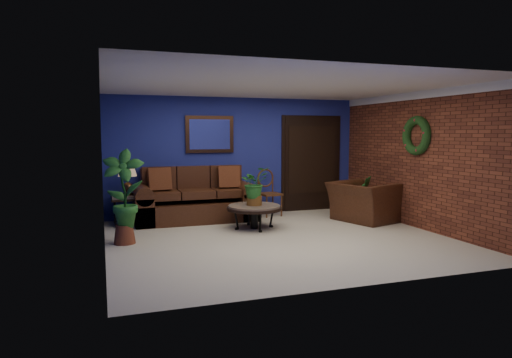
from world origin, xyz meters
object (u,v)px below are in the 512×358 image
object	(u,v)px
table_lamp	(127,175)
armchair	(364,202)
sofa	(195,203)
end_table	(128,202)
side_chair	(268,189)
coffee_table	(254,208)

from	to	relation	value
table_lamp	armchair	bearing A→B (deg)	-14.64
sofa	end_table	bearing A→B (deg)	-178.23
end_table	side_chair	xyz separation A→B (m)	(2.88, 0.07, 0.12)
side_chair	armchair	xyz separation A→B (m)	(1.57, -1.23, -0.17)
end_table	armchair	xyz separation A→B (m)	(4.45, -1.16, -0.05)
sofa	armchair	bearing A→B (deg)	-20.82
end_table	table_lamp	distance (m)	0.51
sofa	table_lamp	size ratio (longest dim) A/B	4.06
side_chair	armchair	distance (m)	2.00
coffee_table	end_table	world-z (taller)	end_table
sofa	armchair	size ratio (longest dim) A/B	2.00
coffee_table	end_table	xyz separation A→B (m)	(-2.16, 1.13, 0.06)
end_table	table_lamp	world-z (taller)	table_lamp
coffee_table	table_lamp	world-z (taller)	table_lamp
side_chair	table_lamp	bearing A→B (deg)	171.89
coffee_table	side_chair	size ratio (longest dim) A/B	1.02
coffee_table	end_table	distance (m)	2.44
sofa	table_lamp	distance (m)	1.42
sofa	end_table	world-z (taller)	sofa
side_chair	armchair	size ratio (longest dim) A/B	0.83
table_lamp	side_chair	world-z (taller)	table_lamp
sofa	armchair	world-z (taller)	sofa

